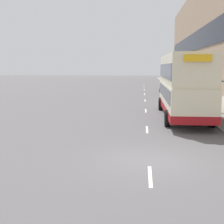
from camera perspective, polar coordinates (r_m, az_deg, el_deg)
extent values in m
plane|color=#5B595B|center=(12.05, 6.80, -8.76)|extent=(220.00, 220.00, 0.00)
cube|color=gray|center=(50.59, 13.32, 4.19)|extent=(5.00, 93.00, 0.14)
cube|color=#9E846B|center=(51.45, 18.22, 13.93)|extent=(3.00, 93.00, 17.82)
cube|color=black|center=(51.06, 16.44, 13.05)|extent=(0.12, 89.28, 3.21)
cube|color=silver|center=(10.37, 7.00, -11.60)|extent=(0.12, 2.00, 0.01)
cube|color=silver|center=(17.69, 6.42, -3.21)|extent=(0.12, 2.00, 0.01)
cube|color=silver|center=(25.17, 6.19, 0.24)|extent=(0.12, 2.00, 0.01)
cube|color=silver|center=(32.70, 6.07, 2.10)|extent=(0.12, 2.00, 0.01)
cube|color=silver|center=(40.26, 5.99, 3.27)|extent=(0.12, 2.00, 0.01)
cube|color=silver|center=(47.82, 5.94, 4.07)|extent=(0.12, 2.00, 0.01)
cube|color=silver|center=(55.39, 5.90, 4.65)|extent=(0.12, 2.00, 0.01)
cube|color=silver|center=(62.96, 5.87, 5.09)|extent=(0.12, 2.00, 0.01)
cylinder|color=#4C4C51|center=(22.34, 19.01, 2.25)|extent=(0.10, 0.10, 2.40)
cube|color=beige|center=(22.05, 12.78, 2.65)|extent=(2.55, 11.00, 1.85)
cube|color=beige|center=(21.95, 12.94, 7.59)|extent=(2.50, 10.67, 1.95)
cube|color=maroon|center=(22.13, 12.72, 0.85)|extent=(2.58, 11.06, 0.45)
cube|color=#2D3847|center=(22.02, 12.81, 3.61)|extent=(2.58, 10.34, 0.81)
cube|color=#2D3847|center=(21.95, 12.93, 7.34)|extent=(2.55, 10.34, 0.94)
cube|color=yellow|center=(16.53, 15.43, 9.49)|extent=(1.40, 0.08, 0.36)
cylinder|color=black|center=(25.74, 8.87, 1.47)|extent=(0.30, 1.00, 1.00)
cylinder|color=black|center=(26.01, 14.49, 1.38)|extent=(0.30, 1.00, 1.00)
cylinder|color=black|center=(18.67, 10.09, -1.14)|extent=(0.30, 1.00, 1.00)
cylinder|color=black|center=(19.04, 17.76, -1.22)|extent=(0.30, 1.00, 1.00)
cube|color=maroon|center=(41.58, 10.15, 4.28)|extent=(1.82, 4.34, 0.76)
cube|color=#2D3847|center=(41.32, 10.20, 5.22)|extent=(1.60, 2.08, 0.63)
cylinder|color=black|center=(42.88, 8.78, 3.92)|extent=(0.20, 0.60, 0.60)
cylinder|color=black|center=(43.02, 11.21, 3.87)|extent=(0.20, 0.60, 0.60)
cylinder|color=black|center=(40.20, 8.99, 3.63)|extent=(0.20, 0.60, 0.60)
cylinder|color=black|center=(40.35, 11.57, 3.58)|extent=(0.20, 0.60, 0.60)
cylinder|color=#23232D|center=(24.40, 18.34, 0.96)|extent=(0.30, 0.30, 0.88)
cylinder|color=navy|center=(24.32, 18.43, 2.84)|extent=(0.36, 0.36, 0.73)
sphere|color=tan|center=(24.28, 18.48, 3.97)|extent=(0.24, 0.24, 0.24)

